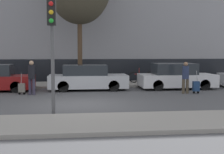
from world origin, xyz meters
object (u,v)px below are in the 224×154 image
object	(u,v)px
pedestrian_right	(186,76)
trolley_right	(196,86)
parked_car_1	(87,78)
trolley_left	(22,88)
parked_car_2	(176,77)
pedestrian_left	(32,75)
traffic_light	(52,35)
parked_bicycle	(142,77)

from	to	relation	value
pedestrian_right	trolley_right	distance (m)	0.77
parked_car_1	trolley_left	xyz separation A→B (m)	(-3.33, -1.44, -0.32)
parked_car_2	pedestrian_left	bearing A→B (deg)	-168.51
traffic_light	pedestrian_right	bearing A→B (deg)	38.02
pedestrian_left	trolley_right	distance (m)	8.32
pedestrian_left	parked_car_2	bearing A→B (deg)	30.12
parked_car_1	pedestrian_left	size ratio (longest dim) A/B	2.56
pedestrian_left	parked_bicycle	world-z (taller)	pedestrian_left
parked_car_1	pedestrian_left	xyz separation A→B (m)	(-2.81, -1.62, 0.31)
pedestrian_right	trolley_right	bearing A→B (deg)	179.94
parked_car_1	pedestrian_right	world-z (taller)	pedestrian_right
traffic_light	parked_car_2	bearing A→B (deg)	47.08
pedestrian_left	trolley_right	size ratio (longest dim) A/B	1.46
parked_car_2	traffic_light	world-z (taller)	traffic_light
trolley_left	traffic_light	size ratio (longest dim) A/B	0.29
pedestrian_left	pedestrian_right	bearing A→B (deg)	15.56
parked_car_1	parked_car_2	xyz separation A→B (m)	(5.09, -0.01, 0.02)
traffic_light	parked_bicycle	bearing A→B (deg)	62.05
parked_car_2	trolley_right	size ratio (longest dim) A/B	3.67
pedestrian_left	pedestrian_right	size ratio (longest dim) A/B	1.05
parked_bicycle	pedestrian_left	bearing A→B (deg)	-147.57
parked_car_2	pedestrian_right	world-z (taller)	pedestrian_right
pedestrian_left	traffic_light	world-z (taller)	traffic_light
trolley_right	parked_bicycle	distance (m)	4.93
parked_bicycle	trolley_left	bearing A→B (deg)	-150.64
traffic_light	trolley_right	bearing A→B (deg)	35.38
trolley_left	parked_bicycle	bearing A→B (deg)	29.36
pedestrian_right	traffic_light	xyz separation A→B (m)	(-6.32, -4.94, 1.79)
trolley_right	parked_bicycle	world-z (taller)	trolley_right
parked_car_2	traffic_light	bearing A→B (deg)	-132.92
parked_car_1	pedestrian_right	xyz separation A→B (m)	(4.93, -2.03, 0.26)
pedestrian_right	parked_bicycle	distance (m)	4.71
parked_car_1	parked_bicycle	bearing A→B (deg)	34.24
parked_car_2	pedestrian_left	xyz separation A→B (m)	(-7.90, -1.61, 0.29)
trolley_left	trolley_right	distance (m)	8.83
parked_car_2	pedestrian_left	size ratio (longest dim) A/B	2.52
parked_car_1	parked_bicycle	distance (m)	4.39
trolley_left	traffic_light	world-z (taller)	traffic_light
pedestrian_left	pedestrian_right	xyz separation A→B (m)	(7.74, -0.41, -0.05)
pedestrian_right	pedestrian_left	bearing A→B (deg)	3.58
traffic_light	parked_bicycle	world-z (taller)	traffic_light
parked_car_2	traffic_light	distance (m)	9.72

